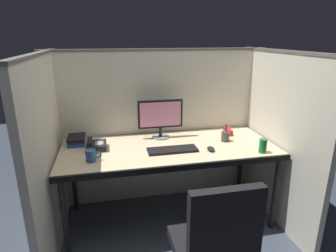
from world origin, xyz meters
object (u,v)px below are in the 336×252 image
at_px(desk, 169,152).
at_px(computer_mouse, 211,149).
at_px(pen_cup, 225,136).
at_px(coffee_mug, 91,156).
at_px(desk_phone, 96,145).
at_px(soda_can, 263,146).
at_px(book_stack, 77,140).
at_px(red_stapler, 228,131).
at_px(keyboard_main, 172,150).
at_px(monitor_center, 160,116).

height_order(desk, computer_mouse, computer_mouse).
height_order(computer_mouse, pen_cup, pen_cup).
height_order(computer_mouse, coffee_mug, coffee_mug).
distance_m(desk, desk_phone, 0.65).
bearing_deg(soda_can, desk_phone, 164.65).
bearing_deg(desk, soda_can, -20.69).
bearing_deg(desk_phone, book_stack, 135.68).
distance_m(desk_phone, coffee_mug, 0.25).
distance_m(computer_mouse, desk_phone, 1.00).
bearing_deg(soda_can, red_stapler, 100.49).
bearing_deg(keyboard_main, computer_mouse, -11.03).
xyz_separation_m(keyboard_main, desk_phone, (-0.65, 0.19, 0.02)).
bearing_deg(red_stapler, book_stack, 178.26).
xyz_separation_m(monitor_center, desk_phone, (-0.61, -0.17, -0.18)).
relative_size(keyboard_main, coffee_mug, 3.41).
bearing_deg(desk_phone, coffee_mug, -96.71).
relative_size(pen_cup, book_stack, 0.75).
distance_m(soda_can, coffee_mug, 1.42).
relative_size(soda_can, red_stapler, 0.81).
height_order(desk_phone, red_stapler, desk_phone).
height_order(desk, book_stack, book_stack).
bearing_deg(desk, book_stack, 161.73).
bearing_deg(pen_cup, coffee_mug, -171.03).
bearing_deg(pen_cup, red_stapler, 59.80).
relative_size(computer_mouse, desk_phone, 0.51).
xyz_separation_m(desk, book_stack, (-0.81, 0.27, 0.09)).
bearing_deg(pen_cup, book_stack, 170.45).
xyz_separation_m(keyboard_main, soda_can, (0.74, -0.19, 0.05)).
height_order(desk, red_stapler, red_stapler).
distance_m(keyboard_main, desk_phone, 0.67).
distance_m(monitor_center, soda_can, 0.97).
relative_size(desk, soda_can, 15.57).
bearing_deg(desk, pen_cup, 4.16).
bearing_deg(keyboard_main, book_stack, 156.45).
xyz_separation_m(computer_mouse, soda_can, (0.42, -0.13, 0.04)).
bearing_deg(soda_can, monitor_center, 144.73).
distance_m(desk_phone, red_stapler, 1.30).
bearing_deg(book_stack, computer_mouse, -20.17).
bearing_deg(pen_cup, computer_mouse, -138.19).
xyz_separation_m(desk, coffee_mug, (-0.67, -0.15, 0.10)).
distance_m(desk, pen_cup, 0.56).
height_order(computer_mouse, desk_phone, desk_phone).
bearing_deg(book_stack, desk, -18.27).
bearing_deg(desk_phone, red_stapler, 5.55).
height_order(soda_can, coffee_mug, soda_can).
relative_size(keyboard_main, book_stack, 1.92).
bearing_deg(pen_cup, desk, -175.84).
height_order(book_stack, coffee_mug, coffee_mug).
distance_m(desk, book_stack, 0.86).
bearing_deg(desk, monitor_center, 96.50).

